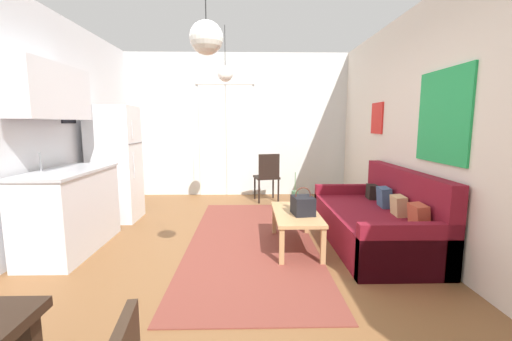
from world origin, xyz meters
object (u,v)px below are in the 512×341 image
handbag (303,205)px  pendant_lamp_far (225,74)px  accent_chair (267,175)px  refrigerator (115,164)px  bamboo_vase (295,200)px  coffee_table (296,217)px  pendant_lamp_near (206,38)px  couch (378,222)px

handbag → pendant_lamp_far: bearing=126.9°
accent_chair → pendant_lamp_far: size_ratio=1.15×
refrigerator → accent_chair: size_ratio=1.89×
handbag → bamboo_vase: bearing=104.7°
bamboo_vase → refrigerator: (-2.49, 1.05, 0.31)m
refrigerator → coffee_table: bearing=-25.4°
bamboo_vase → pendant_lamp_near: (-0.83, -1.40, 1.48)m
handbag → refrigerator: bearing=153.6°
coffee_table → handbag: (0.06, -0.09, 0.16)m
refrigerator → accent_chair: bearing=25.3°
couch → refrigerator: (-3.48, 1.10, 0.57)m
couch → coffee_table: couch is taller
coffee_table → accent_chair: 2.28m
refrigerator → pendant_lamp_far: 2.07m
coffee_table → bamboo_vase: bamboo_vase is taller
couch → pendant_lamp_far: pendant_lamp_far is taller
bamboo_vase → pendant_lamp_far: (-0.87, 1.01, 1.58)m
bamboo_vase → pendant_lamp_near: size_ratio=0.50×
coffee_table → pendant_lamp_far: 2.26m
refrigerator → pendant_lamp_near: (1.66, -2.44, 1.17)m
bamboo_vase → pendant_lamp_far: 2.07m
couch → accent_chair: size_ratio=2.24×
couch → handbag: (-0.93, -0.17, 0.25)m
refrigerator → bamboo_vase: bearing=-22.8°
handbag → refrigerator: size_ratio=0.18×
bamboo_vase → pendant_lamp_near: 2.20m
handbag → pendant_lamp_near: 2.09m
couch → pendant_lamp_far: bearing=150.2°
coffee_table → pendant_lamp_far: bearing=127.1°
couch → pendant_lamp_far: size_ratio=2.58×
coffee_table → accent_chair: (-0.20, 2.26, 0.13)m
pendant_lamp_far → pendant_lamp_near: bearing=-89.1°
accent_chair → couch: bearing=106.7°
pendant_lamp_near → accent_chair: bearing=79.9°
handbag → pendant_lamp_near: (-0.89, -1.18, 1.49)m
bamboo_vase → pendant_lamp_near: pendant_lamp_near is taller
couch → handbag: size_ratio=6.44×
couch → bamboo_vase: couch is taller
bamboo_vase → accent_chair: bearing=95.4°
couch → bamboo_vase: size_ratio=4.48×
handbag → refrigerator: refrigerator is taller
couch → pendant_lamp_far: 2.82m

